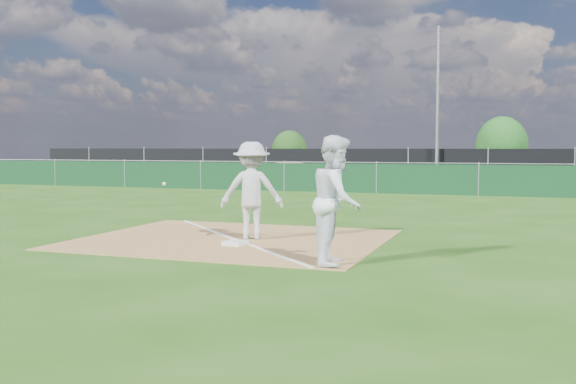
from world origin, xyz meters
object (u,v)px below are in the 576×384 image
(runner, at_px, (337,200))
(car_left, at_px, (325,166))
(tree_left, at_px, (289,151))
(car_right, at_px, (507,168))
(light_pole, at_px, (438,105))
(first_base, at_px, (235,243))
(car_mid, at_px, (411,165))
(play_at_first, at_px, (252,190))
(tree_mid, at_px, (502,145))

(runner, relative_size, car_left, 0.49)
(tree_left, bearing_deg, car_right, -19.22)
(light_pole, bearing_deg, car_left, 147.82)
(first_base, distance_m, car_left, 27.74)
(light_pole, distance_m, car_left, 9.24)
(light_pole, distance_m, car_right, 7.40)
(light_pole, height_order, first_base, light_pole)
(first_base, distance_m, car_mid, 27.15)
(car_left, bearing_deg, play_at_first, 172.87)
(light_pole, distance_m, play_at_first, 21.80)
(car_right, bearing_deg, car_left, 120.76)
(play_at_first, xyz_separation_m, tree_left, (-10.79, 32.60, 0.60))
(light_pole, bearing_deg, tree_mid, 74.38)
(light_pole, distance_m, car_mid, 6.02)
(car_right, xyz_separation_m, tree_left, (-15.25, 5.31, 0.93))
(runner, bearing_deg, car_left, 7.21)
(light_pole, relative_size, tree_left, 2.58)
(tree_left, bearing_deg, first_base, -72.09)
(car_right, bearing_deg, light_pole, 174.68)
(play_at_first, relative_size, tree_left, 0.85)
(light_pole, distance_m, tree_left, 16.43)
(play_at_first, distance_m, car_left, 26.88)
(car_right, bearing_deg, runner, -159.35)
(first_base, relative_size, tree_left, 0.12)
(light_pole, height_order, car_mid, light_pole)
(first_base, relative_size, runner, 0.18)
(play_at_first, xyz_separation_m, car_mid, (-0.88, 26.26, -0.19))
(runner, xyz_separation_m, car_right, (2.10, 29.38, -0.36))
(light_pole, relative_size, car_mid, 1.65)
(play_at_first, relative_size, car_right, 0.58)
(play_at_first, distance_m, tree_mid, 32.25)
(play_at_first, height_order, tree_left, tree_left)
(car_left, height_order, car_mid, car_mid)
(first_base, height_order, play_at_first, play_at_first)
(runner, xyz_separation_m, tree_left, (-13.14, 34.69, 0.56))
(light_pole, xyz_separation_m, car_right, (3.31, 5.72, -3.33))
(tree_mid, bearing_deg, car_right, -85.14)
(first_base, height_order, runner, runner)
(car_left, distance_m, tree_mid, 11.83)
(play_at_first, bearing_deg, tree_mid, 82.77)
(play_at_first, xyz_separation_m, car_left, (-6.16, 26.16, -0.28))
(tree_mid, bearing_deg, car_mid, -130.80)
(runner, height_order, car_mid, runner)
(play_at_first, bearing_deg, light_pole, 86.96)
(play_at_first, relative_size, car_mid, 0.54)
(first_base, xyz_separation_m, car_left, (-6.19, 27.04, 0.66))
(light_pole, relative_size, first_base, 21.03)
(car_mid, height_order, tree_left, tree_left)
(light_pole, distance_m, first_base, 22.81)
(first_base, xyz_separation_m, tree_left, (-10.82, 33.47, 1.54))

